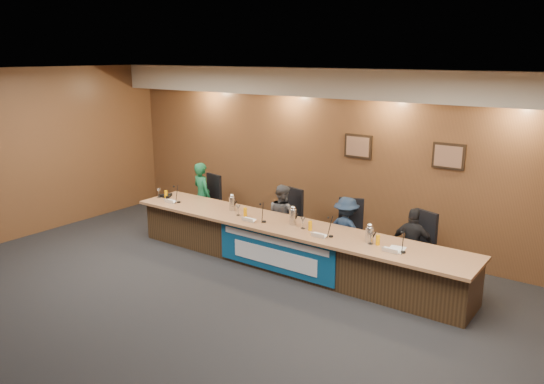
{
  "coord_description": "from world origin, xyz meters",
  "views": [
    {
      "loc": [
        4.59,
        -4.43,
        3.43
      ],
      "look_at": [
        -0.39,
        2.46,
        1.21
      ],
      "focal_mm": 35.0,
      "sensor_mm": 36.0,
      "label": 1
    }
  ],
  "objects_px": {
    "panelist_c": "(346,231)",
    "carafe_right": "(370,235)",
    "office_chair_a": "(206,204)",
    "carafe_mid": "(293,217)",
    "office_chair_b": "(285,222)",
    "office_chair_c": "(349,236)",
    "office_chair_d": "(415,250)",
    "panelist_a": "(202,196)",
    "banner": "(274,252)",
    "speakerphone": "(166,196)",
    "panelist_b": "(282,217)",
    "panelist_d": "(413,245)",
    "dais_body": "(289,247)",
    "carafe_left": "(232,204)"
  },
  "relations": [
    {
      "from": "panelist_c",
      "to": "carafe_right",
      "type": "bearing_deg",
      "value": 141.77
    },
    {
      "from": "office_chair_a",
      "to": "carafe_mid",
      "type": "height_order",
      "value": "carafe_mid"
    },
    {
      "from": "office_chair_b",
      "to": "office_chair_c",
      "type": "relative_size",
      "value": 1.0
    },
    {
      "from": "office_chair_d",
      "to": "carafe_right",
      "type": "distance_m",
      "value": 0.97
    },
    {
      "from": "panelist_a",
      "to": "carafe_right",
      "type": "height_order",
      "value": "panelist_a"
    },
    {
      "from": "carafe_right",
      "to": "banner",
      "type": "bearing_deg",
      "value": -165.76
    },
    {
      "from": "speakerphone",
      "to": "panelist_a",
      "type": "bearing_deg",
      "value": 63.65
    },
    {
      "from": "panelist_a",
      "to": "panelist_b",
      "type": "xyz_separation_m",
      "value": [
        1.95,
        0.0,
        -0.08
      ]
    },
    {
      "from": "panelist_d",
      "to": "office_chair_c",
      "type": "xyz_separation_m",
      "value": [
        -1.15,
        0.1,
        -0.11
      ]
    },
    {
      "from": "panelist_d",
      "to": "office_chair_b",
      "type": "xyz_separation_m",
      "value": [
        -2.44,
        0.1,
        -0.11
      ]
    },
    {
      "from": "panelist_b",
      "to": "office_chair_a",
      "type": "bearing_deg",
      "value": 12.49
    },
    {
      "from": "dais_body",
      "to": "panelist_c",
      "type": "height_order",
      "value": "panelist_c"
    },
    {
      "from": "panelist_c",
      "to": "office_chair_d",
      "type": "bearing_deg",
      "value": -170.66
    },
    {
      "from": "panelist_c",
      "to": "carafe_mid",
      "type": "xyz_separation_m",
      "value": [
        -0.63,
        -0.64,
        0.3
      ]
    },
    {
      "from": "office_chair_d",
      "to": "carafe_right",
      "type": "xyz_separation_m",
      "value": [
        -0.41,
        -0.79,
        0.39
      ]
    },
    {
      "from": "dais_body",
      "to": "panelist_c",
      "type": "relative_size",
      "value": 5.14
    },
    {
      "from": "panelist_d",
      "to": "carafe_mid",
      "type": "distance_m",
      "value": 1.92
    },
    {
      "from": "panelist_a",
      "to": "office_chair_a",
      "type": "xyz_separation_m",
      "value": [
        0.0,
        0.1,
        -0.2
      ]
    },
    {
      "from": "office_chair_b",
      "to": "speakerphone",
      "type": "distance_m",
      "value": 2.42
    },
    {
      "from": "panelist_b",
      "to": "panelist_c",
      "type": "xyz_separation_m",
      "value": [
        1.29,
        0.0,
        -0.01
      ]
    },
    {
      "from": "office_chair_a",
      "to": "carafe_right",
      "type": "height_order",
      "value": "carafe_right"
    },
    {
      "from": "panelist_a",
      "to": "speakerphone",
      "type": "bearing_deg",
      "value": 80.66
    },
    {
      "from": "panelist_c",
      "to": "carafe_mid",
      "type": "height_order",
      "value": "panelist_c"
    },
    {
      "from": "carafe_left",
      "to": "carafe_right",
      "type": "xyz_separation_m",
      "value": [
        2.69,
        -0.09,
        -0.01
      ]
    },
    {
      "from": "office_chair_b",
      "to": "office_chair_d",
      "type": "bearing_deg",
      "value": 11.43
    },
    {
      "from": "panelist_d",
      "to": "carafe_mid",
      "type": "bearing_deg",
      "value": 14.69
    },
    {
      "from": "office_chair_a",
      "to": "office_chair_c",
      "type": "relative_size",
      "value": 1.0
    },
    {
      "from": "panelist_b",
      "to": "office_chair_b",
      "type": "height_order",
      "value": "panelist_b"
    },
    {
      "from": "panelist_d",
      "to": "carafe_right",
      "type": "bearing_deg",
      "value": 54.1
    },
    {
      "from": "banner",
      "to": "panelist_d",
      "type": "relative_size",
      "value": 1.87
    },
    {
      "from": "dais_body",
      "to": "office_chair_d",
      "type": "bearing_deg",
      "value": 21.68
    },
    {
      "from": "dais_body",
      "to": "carafe_right",
      "type": "height_order",
      "value": "carafe_right"
    },
    {
      "from": "panelist_c",
      "to": "banner",
      "type": "bearing_deg",
      "value": 60.63
    },
    {
      "from": "panelist_a",
      "to": "carafe_right",
      "type": "xyz_separation_m",
      "value": [
        3.98,
        -0.69,
        0.19
      ]
    },
    {
      "from": "panelist_c",
      "to": "office_chair_c",
      "type": "bearing_deg",
      "value": -85.61
    },
    {
      "from": "office_chair_b",
      "to": "panelist_d",
      "type": "bearing_deg",
      "value": 9.08
    },
    {
      "from": "panelist_b",
      "to": "speakerphone",
      "type": "distance_m",
      "value": 2.38
    },
    {
      "from": "carafe_left",
      "to": "carafe_mid",
      "type": "bearing_deg",
      "value": -1.9
    },
    {
      "from": "dais_body",
      "to": "office_chair_d",
      "type": "relative_size",
      "value": 12.5
    },
    {
      "from": "dais_body",
      "to": "panelist_b",
      "type": "distance_m",
      "value": 0.9
    },
    {
      "from": "office_chair_a",
      "to": "office_chair_d",
      "type": "relative_size",
      "value": 1.0
    },
    {
      "from": "office_chair_b",
      "to": "office_chair_d",
      "type": "relative_size",
      "value": 1.0
    },
    {
      "from": "office_chair_b",
      "to": "carafe_right",
      "type": "height_order",
      "value": "carafe_right"
    },
    {
      "from": "office_chair_a",
      "to": "panelist_d",
      "type": "bearing_deg",
      "value": 9.21
    },
    {
      "from": "office_chair_a",
      "to": "carafe_left",
      "type": "bearing_deg",
      "value": -17.87
    },
    {
      "from": "office_chair_a",
      "to": "office_chair_c",
      "type": "distance_m",
      "value": 3.24
    },
    {
      "from": "banner",
      "to": "office_chair_d",
      "type": "xyz_separation_m",
      "value": [
        1.86,
        1.15,
        0.1
      ]
    },
    {
      "from": "dais_body",
      "to": "speakerphone",
      "type": "distance_m",
      "value": 2.89
    },
    {
      "from": "dais_body",
      "to": "office_chair_a",
      "type": "height_order",
      "value": "dais_body"
    },
    {
      "from": "panelist_c",
      "to": "office_chair_c",
      "type": "distance_m",
      "value": 0.14
    }
  ]
}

